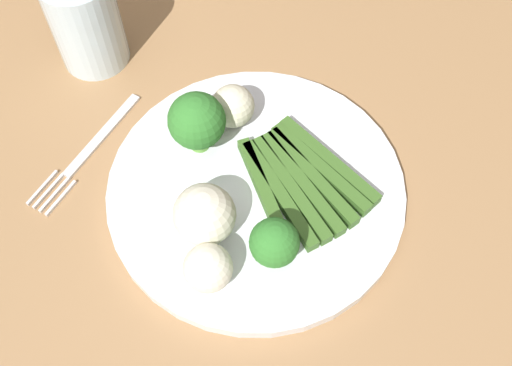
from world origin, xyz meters
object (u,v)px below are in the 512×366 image
Objects in this scene: water_glass at (86,21)px; fork at (88,152)px; broccoli_near_center at (195,121)px; cauliflower_outer_edge at (208,268)px; plate at (256,189)px; broccoli_back_right at (274,243)px; cauliflower_front_left at (204,215)px; asparagus_bundle at (300,180)px; cauliflower_near_fork at (233,106)px; dining_table at (195,240)px.

fork is at bearing 110.89° from water_glass.
cauliflower_outer_edge is at bearing 113.85° from broccoli_near_center.
water_glass is at bearing -27.57° from plate.
cauliflower_front_left is at bearing -7.85° from broccoli_back_right.
cauliflower_front_left is (-0.04, 0.09, -0.01)m from broccoli_near_center.
cauliflower_outer_edge is 0.77× the size of cauliflower_front_left.
asparagus_bundle is 3.39× the size of cauliflower_near_fork.
cauliflower_outer_edge is 0.20m from fork.
asparagus_bundle is at bearing -159.63° from plate.
dining_table is 0.18m from broccoli_near_center.
asparagus_bundle reaches higher than dining_table.
broccoli_back_right reaches higher than dining_table.
asparagus_bundle is at bearing -133.70° from cauliflower_front_left.
broccoli_near_center is at bearing 59.91° from cauliflower_near_fork.
water_glass reaches higher than fork.
water_glass is at bearing -160.85° from asparagus_bundle.
cauliflower_outer_edge is at bearing 101.36° from cauliflower_near_fork.
cauliflower_outer_edge is 0.40× the size of water_glass.
asparagus_bundle is at bearing 172.55° from broccoli_near_center.
cauliflower_near_fork is 0.19m from water_glass.
broccoli_near_center is 1.58× the size of cauliflower_outer_edge.
broccoli_near_center is at bearing -22.63° from plate.
fork is (0.17, -0.10, -0.04)m from cauliflower_outer_edge.
cauliflower_near_fork and cauliflower_outer_edge have the same top height.
water_glass reaches higher than asparagus_bundle.
fork is (0.22, -0.06, -0.04)m from broccoli_back_right.
dining_table is 0.18m from cauliflower_near_fork.
broccoli_back_right is at bearing -144.23° from cauliflower_outer_edge.
plate is 5.35× the size of broccoli_back_right.
water_glass is (0.18, -0.05, 0.02)m from cauliflower_near_fork.
broccoli_back_right is (0.00, 0.08, 0.03)m from asparagus_bundle.
water_glass is at bearing -145.91° from fork.
dining_table is 0.18m from cauliflower_outer_edge.
water_glass is (0.20, -0.18, 0.01)m from cauliflower_front_left.
dining_table is 17.68× the size of broccoli_near_center.
cauliflower_front_left is at bearing 62.70° from plate.
cauliflower_outer_edge is (0.05, 0.04, -0.01)m from broccoli_back_right.
plate is (-0.07, -0.02, 0.12)m from dining_table.
cauliflower_outer_edge is (-0.03, 0.17, -0.00)m from cauliflower_near_fork.
water_glass reaches higher than dining_table.
fork is (0.15, -0.05, -0.04)m from cauliflower_front_left.
fork is at bearing -15.78° from broccoli_back_right.
cauliflower_outer_edge is at bearing 83.67° from plate.
broccoli_near_center reaches higher than broccoli_back_right.
water_glass reaches higher than cauliflower_front_left.
cauliflower_outer_edge is at bearing -73.05° from asparagus_bundle.
cauliflower_front_left reaches higher than cauliflower_near_fork.
dining_table is 22.48× the size of broccoli_back_right.
cauliflower_outer_edge is at bearing 35.77° from broccoli_back_right.
plate is at bearing -60.99° from broccoli_back_right.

